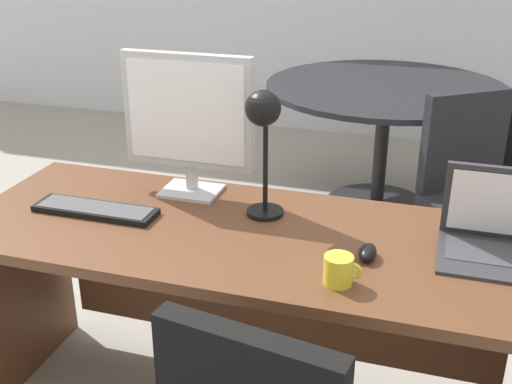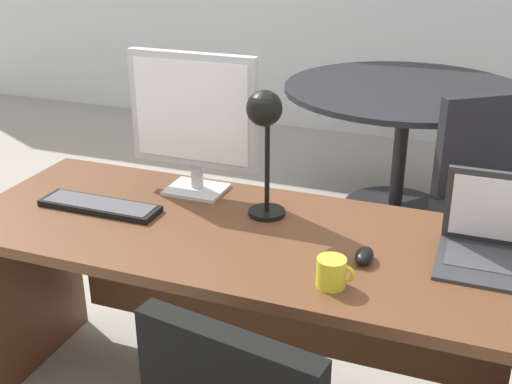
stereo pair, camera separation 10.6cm
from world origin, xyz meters
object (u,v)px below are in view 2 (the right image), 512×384
object	(u,v)px
meeting_chair_near	(492,220)
laptop	(497,233)
desk	(258,283)
desk_lamp	(265,126)
monitor	(193,115)
meeting_table	(403,119)
keyboard	(100,206)
mouse	(364,255)
coffee_mug	(332,272)

from	to	relation	value
meeting_chair_near	laptop	bearing A→B (deg)	-90.86
desk	laptop	xyz separation A→B (m)	(0.70, 0.04, 0.29)
desk	desk_lamp	world-z (taller)	desk_lamp
monitor	meeting_table	xyz separation A→B (m)	(0.48, 1.68, -0.44)
desk	keyboard	xyz separation A→B (m)	(-0.53, -0.07, 0.22)
meeting_table	desk	bearing A→B (deg)	-95.72
desk	monitor	world-z (taller)	monitor
desk_lamp	meeting_table	bearing A→B (deg)	84.11
monitor	mouse	size ratio (longest dim) A/B	5.45
laptop	coffee_mug	bearing A→B (deg)	-141.51
monitor	keyboard	bearing A→B (deg)	-133.87
desk	mouse	size ratio (longest dim) A/B	20.82
desk	coffee_mug	bearing A→B (deg)	-41.20
desk_lamp	meeting_chair_near	size ratio (longest dim) A/B	0.46
desk	laptop	bearing A→B (deg)	3.66
monitor	meeting_table	size ratio (longest dim) A/B	0.36
desk_lamp	coffee_mug	distance (m)	0.52
desk	keyboard	size ratio (longest dim) A/B	4.51
laptop	meeting_chair_near	distance (m)	1.19
mouse	desk_lamp	xyz separation A→B (m)	(-0.36, 0.17, 0.29)
keyboard	meeting_chair_near	bearing A→B (deg)	44.15
desk_lamp	meeting_chair_near	xyz separation A→B (m)	(0.71, 1.08, -0.69)
mouse	desk_lamp	bearing A→B (deg)	154.62
keyboard	desk_lamp	bearing A→B (deg)	13.63
desk	desk_lamp	xyz separation A→B (m)	(0.00, 0.06, 0.52)
mouse	desk_lamp	world-z (taller)	desk_lamp
monitor	keyboard	size ratio (longest dim) A/B	1.18
monitor	desk_lamp	bearing A→B (deg)	-21.31
desk	desk_lamp	distance (m)	0.52
mouse	meeting_chair_near	xyz separation A→B (m)	(0.35, 1.25, -0.40)
desk	monitor	distance (m)	0.60
mouse	coffee_mug	distance (m)	0.17
mouse	meeting_chair_near	bearing A→B (deg)	74.17
mouse	keyboard	bearing A→B (deg)	177.36
mouse	meeting_chair_near	size ratio (longest dim) A/B	0.10
monitor	laptop	xyz separation A→B (m)	(0.99, -0.13, -0.20)
desk	meeting_chair_near	distance (m)	1.35
monitor	keyboard	distance (m)	0.43
keyboard	meeting_chair_near	xyz separation A→B (m)	(1.24, 1.21, -0.39)
mouse	meeting_table	world-z (taller)	mouse
laptop	meeting_table	world-z (taller)	laptop
monitor	meeting_table	bearing A→B (deg)	73.96
keyboard	coffee_mug	xyz separation A→B (m)	(0.84, -0.20, 0.03)
coffee_mug	desk	bearing A→B (deg)	138.80
keyboard	coffee_mug	world-z (taller)	coffee_mug
desk	meeting_chair_near	world-z (taller)	meeting_chair_near
monitor	laptop	bearing A→B (deg)	-7.49
desk_lamp	keyboard	bearing A→B (deg)	-166.37
desk	mouse	world-z (taller)	mouse
desk	keyboard	bearing A→B (deg)	-172.53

